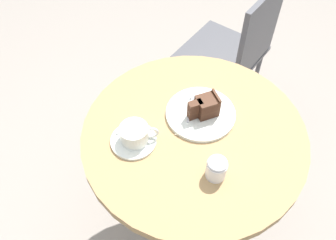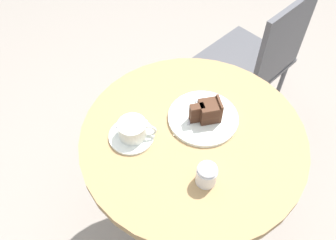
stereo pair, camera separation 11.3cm
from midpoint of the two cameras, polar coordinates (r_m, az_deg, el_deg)
ground_plane at (r=1.81m, az=0.96°, el=-16.24°), size 4.40×4.40×0.01m
cafe_table at (r=1.25m, az=1.34°, el=-5.49°), size 0.73×0.73×0.75m
saucer at (r=1.13m, az=-8.39°, el=-3.46°), size 0.15×0.15×0.01m
coffee_cup at (r=1.11m, az=-8.23°, el=-2.34°), size 0.12×0.09×0.06m
teaspoon at (r=1.16m, az=-8.01°, el=-1.33°), size 0.10×0.04×0.00m
cake_plate at (r=1.19m, az=2.55°, el=0.88°), size 0.23×0.23×0.01m
cake_slice at (r=1.15m, az=3.24°, el=2.01°), size 0.11×0.08×0.08m
fork at (r=1.21m, az=1.16°, el=2.59°), size 0.05×0.13×0.00m
napkin at (r=1.17m, az=1.76°, el=-0.67°), size 0.16×0.17×0.00m
cafe_chair at (r=1.82m, az=9.29°, el=11.17°), size 0.54×0.54×0.85m
sugar_pot at (r=1.03m, az=4.69°, el=-7.92°), size 0.06×0.06×0.08m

